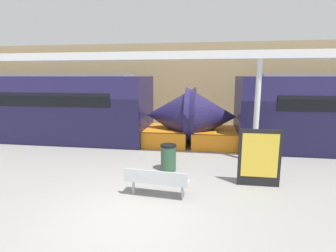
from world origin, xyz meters
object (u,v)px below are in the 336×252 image
at_px(bench_near, 156,180).
at_px(trash_bin, 168,158).
at_px(support_column_near, 257,112).
at_px(poster_board, 259,158).
at_px(train_right, 9,107).

bearing_deg(bench_near, trash_bin, 95.07).
relative_size(bench_near, trash_bin, 1.92).
relative_size(trash_bin, support_column_near, 0.24).
xyz_separation_m(bench_near, poster_board, (2.74, 1.16, 0.37)).
relative_size(train_right, support_column_near, 5.11).
bearing_deg(support_column_near, poster_board, -96.04).
bearing_deg(trash_bin, support_column_near, 24.76).
bearing_deg(bench_near, support_column_near, 53.62).
bearing_deg(train_right, bench_near, -32.62).
height_order(trash_bin, support_column_near, support_column_near).
height_order(train_right, bench_near, train_right).
relative_size(poster_board, support_column_near, 0.45).
bearing_deg(trash_bin, train_right, 157.48).
distance_m(bench_near, trash_bin, 1.99).
height_order(trash_bin, poster_board, poster_board).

